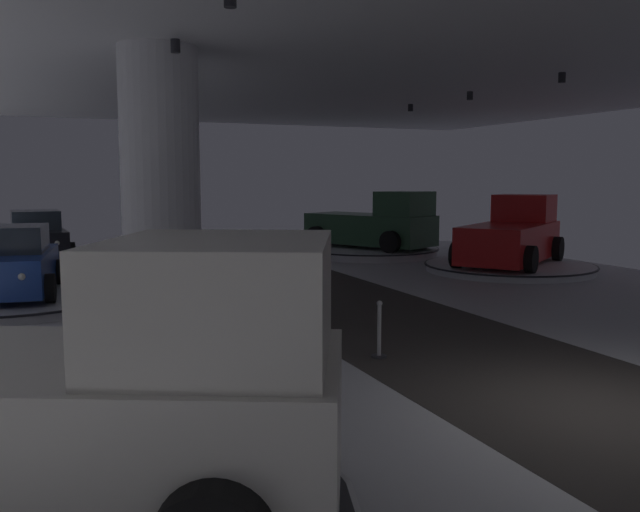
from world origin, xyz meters
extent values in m
cube|color=silver|center=(0.00, 0.00, -0.03)|extent=(24.00, 44.00, 0.05)
cube|color=#383330|center=(0.00, 0.00, 0.00)|extent=(4.40, 44.00, 0.01)
cylinder|color=black|center=(-4.69, 5.05, 5.32)|extent=(0.16, 0.16, 0.22)
cylinder|color=black|center=(-4.50, 8.66, 5.32)|extent=(0.16, 0.16, 0.22)
cylinder|color=black|center=(-4.67, 12.32, 5.32)|extent=(0.16, 0.16, 0.22)
cylinder|color=black|center=(3.82, 5.28, 5.32)|extent=(0.16, 0.16, 0.22)
cylinder|color=black|center=(3.86, 8.76, 5.32)|extent=(0.16, 0.16, 0.22)
cylinder|color=black|center=(3.94, 12.02, 5.32)|extent=(0.16, 0.16, 0.22)
cylinder|color=silver|center=(-4.81, 6.18, 2.75)|extent=(1.45, 1.45, 5.50)
cube|color=silver|center=(-7.17, -0.70, 1.09)|extent=(5.69, 4.17, 1.20)
cube|color=silver|center=(-5.63, -1.43, 2.14)|extent=(2.35, 2.44, 1.00)
cube|color=#28333D|center=(-6.09, -1.21, 2.14)|extent=(0.82, 1.61, 0.75)
cylinder|color=black|center=(-4.99, -0.43, 0.76)|extent=(0.88, 0.61, 0.84)
cylinder|color=silver|center=(5.47, 17.78, 0.16)|extent=(5.57, 5.56, 0.31)
cylinder|color=black|center=(5.47, 17.78, 0.28)|extent=(5.68, 5.68, 0.05)
cube|color=#2D5638|center=(5.47, 17.78, 1.06)|extent=(4.25, 5.68, 1.20)
cube|color=#2D5638|center=(6.23, 16.26, 2.11)|extent=(2.46, 2.37, 1.00)
cube|color=#28333D|center=(6.00, 16.72, 2.11)|extent=(1.60, 0.85, 0.75)
cylinder|color=black|center=(7.35, 16.65, 0.73)|extent=(0.63, 0.88, 0.84)
cylinder|color=black|center=(5.24, 15.60, 0.73)|extent=(0.63, 0.88, 0.84)
cylinder|color=black|center=(5.69, 19.97, 0.73)|extent=(0.63, 0.88, 0.84)
cylinder|color=black|center=(3.59, 18.92, 0.73)|extent=(0.63, 0.88, 0.84)
cylinder|color=#333338|center=(-7.07, 19.01, 0.14)|extent=(4.52, 4.52, 0.28)
cylinder|color=white|center=(-7.07, 19.01, 0.25)|extent=(4.61, 4.61, 0.05)
cube|color=black|center=(-7.07, 19.01, 0.89)|extent=(2.06, 4.31, 0.90)
cube|color=#2D3842|center=(-7.08, 19.16, 1.64)|extent=(1.68, 1.99, 0.70)
cylinder|color=black|center=(-5.99, 17.65, 0.62)|extent=(0.26, 0.69, 0.68)
cylinder|color=black|center=(-7.98, 17.52, 0.62)|extent=(0.26, 0.69, 0.68)
cylinder|color=black|center=(-6.17, 20.50, 0.62)|extent=(0.26, 0.69, 0.68)
cylinder|color=black|center=(-8.16, 20.37, 0.62)|extent=(0.26, 0.69, 0.68)
sphere|color=white|center=(-6.45, 16.99, 1.01)|extent=(0.18, 0.18, 0.18)
sphere|color=white|center=(-7.44, 16.93, 1.01)|extent=(0.18, 0.18, 0.18)
cylinder|color=#B7B7BC|center=(-7.61, 11.54, 0.12)|extent=(5.52, 5.52, 0.24)
cylinder|color=black|center=(-7.61, 11.54, 0.21)|extent=(5.63, 5.63, 0.05)
cube|color=navy|center=(-7.61, 11.54, 0.85)|extent=(2.25, 4.37, 0.90)
cube|color=#2D3842|center=(-7.60, 11.69, 1.60)|extent=(1.76, 2.06, 0.70)
cylinder|color=black|center=(-6.78, 10.01, 0.58)|extent=(0.29, 0.70, 0.68)
cylinder|color=black|center=(-6.46, 12.85, 0.58)|extent=(0.29, 0.70, 0.68)
sphere|color=white|center=(-7.35, 9.44, 0.96)|extent=(0.18, 0.18, 0.18)
cylinder|color=silver|center=(7.63, 11.62, 0.12)|extent=(5.57, 5.57, 0.25)
cylinder|color=black|center=(7.63, 11.62, 0.22)|extent=(5.68, 5.68, 0.05)
cube|color=red|center=(7.63, 11.62, 1.00)|extent=(5.53, 4.80, 1.20)
cube|color=red|center=(9.01, 12.61, 2.05)|extent=(2.49, 2.53, 1.00)
cube|color=#28333D|center=(8.60, 12.31, 2.05)|extent=(1.08, 1.47, 0.75)
cylinder|color=black|center=(8.45, 13.66, 0.67)|extent=(0.85, 0.72, 0.84)
cylinder|color=black|center=(9.82, 11.75, 0.67)|extent=(0.85, 0.72, 0.84)
cylinder|color=black|center=(5.44, 11.49, 0.67)|extent=(0.85, 0.72, 0.84)
cylinder|color=black|center=(6.81, 9.58, 0.67)|extent=(0.85, 0.72, 0.84)
cylinder|color=black|center=(-0.37, 10.08, 0.40)|extent=(0.14, 0.14, 0.80)
cylinder|color=black|center=(-0.27, 9.93, 0.40)|extent=(0.14, 0.14, 0.80)
cylinder|color=#472323|center=(-0.32, 10.00, 1.06)|extent=(0.32, 0.32, 0.62)
sphere|color=beige|center=(-0.32, 10.00, 1.48)|extent=(0.22, 0.22, 0.22)
cylinder|color=#333338|center=(-3.99, 4.79, 0.02)|extent=(0.28, 0.28, 0.04)
cylinder|color=#B2B2B7|center=(-3.99, 4.79, 0.48)|extent=(0.07, 0.07, 0.96)
sphere|color=#B2B2B7|center=(-3.99, 4.79, 0.96)|extent=(0.10, 0.10, 0.10)
cylinder|color=#333338|center=(-1.56, 3.57, 0.02)|extent=(0.28, 0.28, 0.04)
cylinder|color=#B2B2B7|center=(-1.56, 3.57, 0.48)|extent=(0.07, 0.07, 0.96)
sphere|color=#B2B2B7|center=(-1.56, 3.57, 0.96)|extent=(0.10, 0.10, 0.10)
camera|label=1|loc=(-6.91, -6.52, 3.10)|focal=37.48mm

